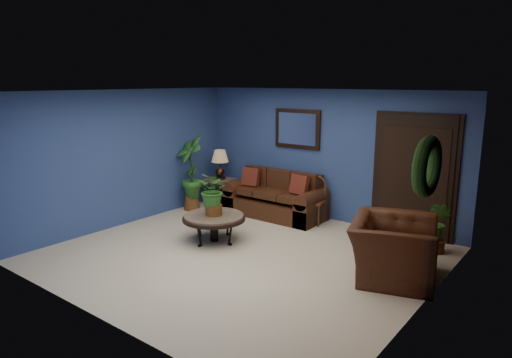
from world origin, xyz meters
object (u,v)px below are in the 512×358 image
Objects in this scene: table_lamp at (220,161)px; coffee_table at (214,218)px; end_table at (220,185)px; side_chair at (315,197)px; armchair at (393,249)px; sofa at (277,201)px.

coffee_table is at bearing -50.55° from table_lamp.
end_table is 0.53m from table_lamp.
end_table is at bearing 129.45° from coffee_table.
side_chair is (2.34, 0.07, -0.44)m from table_lamp.
end_table is 4.67m from armchair.
side_chair is (2.34, 0.07, 0.09)m from end_table.
coffee_table is at bearing -50.55° from end_table.
end_table is at bearing 170.75° from side_chair.
sofa is 3.30m from armchair.
table_lamp reaches higher than end_table.
sofa is at bearing 47.44° from armchair.
coffee_table is 1.18× the size of side_chair.
sofa is 3.35× the size of end_table.
armchair is (2.11, -1.48, -0.10)m from side_chair.
armchair is (4.45, -1.42, -0.01)m from end_table.
side_chair reaches higher than coffee_table.
sofa is at bearing 1.00° from table_lamp.
armchair is at bearing -25.97° from sofa.
side_chair is (0.85, 0.04, 0.21)m from sofa.
sofa is 0.88m from side_chair.
end_table is (-1.52, 1.85, 0.02)m from coffee_table.
end_table is at bearing 55.75° from armchair.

